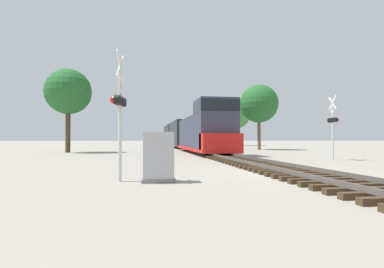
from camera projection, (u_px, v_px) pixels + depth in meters
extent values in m
plane|color=gray|center=(287.00, 173.00, 11.98)|extent=(400.00, 400.00, 0.00)
cube|color=#42301E|center=(371.00, 190.00, 7.54)|extent=(2.60, 0.22, 0.16)
cube|color=#42301E|center=(355.00, 186.00, 8.13)|extent=(2.60, 0.22, 0.16)
cube|color=#42301E|center=(340.00, 183.00, 8.72)|extent=(2.60, 0.22, 0.16)
cube|color=#42301E|center=(328.00, 180.00, 9.31)|extent=(2.60, 0.22, 0.16)
cube|color=#42301E|center=(317.00, 178.00, 9.90)|extent=(2.60, 0.22, 0.16)
cube|color=#42301E|center=(307.00, 176.00, 10.50)|extent=(2.60, 0.22, 0.16)
cube|color=#42301E|center=(298.00, 174.00, 11.09)|extent=(2.60, 0.22, 0.16)
cube|color=#42301E|center=(291.00, 172.00, 11.68)|extent=(2.60, 0.22, 0.16)
cube|color=#42301E|center=(283.00, 170.00, 12.27)|extent=(2.60, 0.22, 0.16)
cube|color=#42301E|center=(277.00, 169.00, 12.87)|extent=(2.60, 0.22, 0.16)
cube|color=#42301E|center=(271.00, 168.00, 13.46)|extent=(2.60, 0.22, 0.16)
cube|color=#42301E|center=(266.00, 166.00, 14.05)|extent=(2.60, 0.22, 0.16)
cube|color=#42301E|center=(261.00, 165.00, 14.64)|extent=(2.60, 0.22, 0.16)
cube|color=#42301E|center=(256.00, 164.00, 15.23)|extent=(2.60, 0.22, 0.16)
cube|color=#42301E|center=(252.00, 163.00, 15.83)|extent=(2.60, 0.22, 0.16)
cube|color=#42301E|center=(248.00, 162.00, 16.42)|extent=(2.60, 0.22, 0.16)
cube|color=#42301E|center=(245.00, 162.00, 17.01)|extent=(2.60, 0.22, 0.16)
cube|color=#42301E|center=(241.00, 161.00, 17.60)|extent=(2.60, 0.22, 0.16)
cube|color=#42301E|center=(238.00, 160.00, 18.20)|extent=(2.60, 0.22, 0.16)
cube|color=#42301E|center=(235.00, 159.00, 18.79)|extent=(2.60, 0.22, 0.16)
cube|color=#42301E|center=(232.00, 159.00, 19.38)|extent=(2.60, 0.22, 0.16)
cube|color=#42301E|center=(230.00, 158.00, 19.97)|extent=(2.60, 0.22, 0.16)
cube|color=#42301E|center=(227.00, 158.00, 20.56)|extent=(2.60, 0.22, 0.16)
cube|color=#42301E|center=(225.00, 157.00, 21.16)|extent=(2.60, 0.22, 0.16)
cube|color=#42301E|center=(223.00, 157.00, 21.75)|extent=(2.60, 0.22, 0.16)
cube|color=#42301E|center=(220.00, 156.00, 22.34)|extent=(2.60, 0.22, 0.16)
cube|color=#42301E|center=(218.00, 156.00, 22.93)|extent=(2.60, 0.22, 0.16)
cube|color=#42301E|center=(217.00, 155.00, 23.53)|extent=(2.60, 0.22, 0.16)
cube|color=#42301E|center=(215.00, 155.00, 24.12)|extent=(2.60, 0.22, 0.16)
cube|color=#42301E|center=(213.00, 155.00, 24.71)|extent=(2.60, 0.22, 0.16)
cube|color=#42301E|center=(211.00, 154.00, 25.30)|extent=(2.60, 0.22, 0.16)
cube|color=#42301E|center=(210.00, 154.00, 25.89)|extent=(2.60, 0.22, 0.16)
cube|color=#42301E|center=(208.00, 153.00, 26.49)|extent=(2.60, 0.22, 0.16)
cube|color=#42301E|center=(207.00, 153.00, 27.08)|extent=(2.60, 0.22, 0.16)
cube|color=#42301E|center=(206.00, 153.00, 27.67)|extent=(2.60, 0.22, 0.16)
cube|color=#42301E|center=(204.00, 153.00, 28.26)|extent=(2.60, 0.22, 0.16)
cube|color=#42301E|center=(203.00, 152.00, 28.86)|extent=(2.60, 0.22, 0.16)
cube|color=#42301E|center=(202.00, 152.00, 29.45)|extent=(2.60, 0.22, 0.16)
cube|color=#42301E|center=(201.00, 152.00, 30.04)|extent=(2.60, 0.22, 0.16)
cube|color=#42301E|center=(200.00, 151.00, 30.63)|extent=(2.60, 0.22, 0.16)
cube|color=#42301E|center=(199.00, 151.00, 31.22)|extent=(2.60, 0.22, 0.16)
cube|color=#56514C|center=(270.00, 168.00, 11.87)|extent=(0.07, 160.00, 0.15)
cube|color=#56514C|center=(303.00, 167.00, 12.09)|extent=(0.07, 160.00, 0.15)
cube|color=#33384C|center=(198.00, 133.00, 31.86)|extent=(2.55, 11.33, 3.30)
cube|color=#33384C|center=(215.00, 126.00, 24.04)|extent=(3.00, 3.56, 4.23)
cube|color=black|center=(215.00, 107.00, 24.07)|extent=(3.03, 3.60, 0.93)
cube|color=red|center=(221.00, 143.00, 22.26)|extent=(3.00, 1.62, 1.48)
cube|color=red|center=(202.00, 148.00, 29.44)|extent=(3.06, 15.86, 0.24)
cube|color=black|center=(214.00, 150.00, 24.25)|extent=(1.58, 2.20, 1.00)
cube|color=black|center=(193.00, 146.00, 34.64)|extent=(1.58, 2.20, 1.00)
cube|color=#2D3338|center=(182.00, 134.00, 44.90)|extent=(2.85, 12.17, 3.65)
cube|color=black|center=(186.00, 146.00, 40.97)|extent=(1.58, 2.20, 0.90)
cube|color=black|center=(179.00, 145.00, 48.78)|extent=(1.58, 2.20, 0.90)
cube|color=#2D3338|center=(173.00, 135.00, 58.35)|extent=(2.85, 12.17, 3.65)
cube|color=black|center=(175.00, 144.00, 54.42)|extent=(1.58, 2.20, 0.90)
cube|color=black|center=(171.00, 143.00, 62.23)|extent=(1.58, 2.20, 0.90)
cylinder|color=silver|center=(120.00, 119.00, 9.68)|extent=(0.12, 0.12, 4.03)
cube|color=white|center=(120.00, 66.00, 9.71)|extent=(0.19, 0.92, 0.93)
cube|color=white|center=(120.00, 66.00, 9.71)|extent=(0.19, 0.92, 0.93)
cube|color=black|center=(120.00, 101.00, 9.69)|extent=(0.21, 0.86, 0.06)
cylinder|color=black|center=(123.00, 102.00, 10.04)|extent=(0.23, 0.33, 0.30)
sphere|color=red|center=(120.00, 102.00, 10.04)|extent=(0.26, 0.26, 0.26)
cylinder|color=black|center=(120.00, 101.00, 9.69)|extent=(0.23, 0.33, 0.30)
sphere|color=red|center=(117.00, 101.00, 9.69)|extent=(0.26, 0.26, 0.26)
cylinder|color=black|center=(117.00, 100.00, 9.34)|extent=(0.23, 0.33, 0.30)
sphere|color=red|center=(114.00, 100.00, 9.34)|extent=(0.26, 0.26, 0.26)
cube|color=white|center=(120.00, 83.00, 9.70)|extent=(0.08, 0.32, 0.20)
cylinder|color=silver|center=(333.00, 129.00, 19.46)|extent=(0.12, 0.12, 4.02)
cube|color=white|center=(332.00, 103.00, 19.49)|extent=(0.12, 0.93, 0.93)
cube|color=white|center=(332.00, 103.00, 19.49)|extent=(0.12, 0.93, 0.93)
cube|color=black|center=(332.00, 120.00, 19.47)|extent=(0.14, 0.86, 0.06)
cylinder|color=black|center=(335.00, 120.00, 19.12)|extent=(0.21, 0.31, 0.30)
sphere|color=red|center=(337.00, 120.00, 19.13)|extent=(0.26, 0.26, 0.26)
cylinder|color=black|center=(332.00, 120.00, 19.47)|extent=(0.21, 0.31, 0.30)
sphere|color=red|center=(334.00, 120.00, 19.48)|extent=(0.26, 0.26, 0.26)
cylinder|color=black|center=(330.00, 120.00, 19.82)|extent=(0.21, 0.31, 0.30)
sphere|color=red|center=(331.00, 120.00, 19.83)|extent=(0.26, 0.26, 0.26)
cube|color=white|center=(332.00, 111.00, 19.48)|extent=(0.06, 0.32, 0.20)
cube|color=slate|center=(158.00, 180.00, 9.52)|extent=(1.06, 0.62, 0.12)
cube|color=#ADADB2|center=(158.00, 155.00, 9.53)|extent=(0.96, 0.56, 1.48)
cylinder|color=#473521|center=(68.00, 129.00, 30.10)|extent=(0.48, 0.48, 4.78)
sphere|color=#236028|center=(68.00, 92.00, 30.16)|extent=(4.57, 4.57, 4.57)
cylinder|color=brown|center=(259.00, 132.00, 37.98)|extent=(0.41, 0.41, 4.41)
sphere|color=#236028|center=(259.00, 104.00, 38.04)|extent=(4.86, 4.86, 4.86)
cylinder|color=brown|center=(237.00, 134.00, 61.82)|extent=(0.34, 0.34, 4.62)
sphere|color=#3D7F38|center=(237.00, 116.00, 61.88)|extent=(5.08, 5.08, 5.08)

